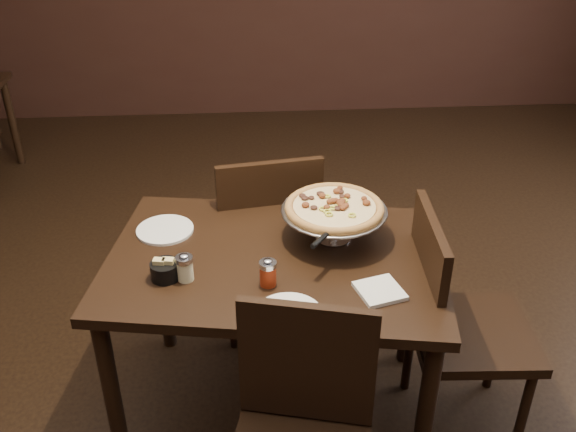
{
  "coord_description": "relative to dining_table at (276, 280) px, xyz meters",
  "views": [
    {
      "loc": [
        -0.05,
        -1.83,
        2.08
      ],
      "look_at": [
        0.1,
        0.15,
        0.91
      ],
      "focal_mm": 40.0,
      "sensor_mm": 36.0,
      "label": 1
    }
  ],
  "objects": [
    {
      "name": "room",
      "position": [
        0.02,
        -0.07,
        0.74
      ],
      "size": [
        6.04,
        7.04,
        2.84
      ],
      "color": "black",
      "rests_on": "ground"
    },
    {
      "name": "parmesan_shaker",
      "position": [
        -0.31,
        -0.11,
        0.15
      ],
      "size": [
        0.06,
        0.06,
        0.1
      ],
      "color": "beige",
      "rests_on": "dining_table"
    },
    {
      "name": "pizza_stand",
      "position": [
        0.23,
        0.11,
        0.23
      ],
      "size": [
        0.4,
        0.4,
        0.16
      ],
      "color": "#B6B6BD",
      "rests_on": "dining_table"
    },
    {
      "name": "chair_far",
      "position": [
        -0.02,
        0.52,
        -0.14
      ],
      "size": [
        0.51,
        0.51,
        0.95
      ],
      "rotation": [
        0.0,
        0.0,
        3.29
      ],
      "color": "black",
      "rests_on": "ground"
    },
    {
      "name": "packet_caddy",
      "position": [
        -0.39,
        -0.1,
        0.13
      ],
      "size": [
        0.1,
        0.1,
        0.08
      ],
      "rotation": [
        0.0,
        0.0,
        -0.17
      ],
      "color": "black",
      "rests_on": "dining_table"
    },
    {
      "name": "plate_near",
      "position": [
        0.02,
        -0.34,
        0.11
      ],
      "size": [
        0.22,
        0.22,
        0.01
      ],
      "primitive_type": "cylinder",
      "color": "white",
      "rests_on": "dining_table"
    },
    {
      "name": "napkin_stack",
      "position": [
        0.34,
        -0.24,
        0.11
      ],
      "size": [
        0.18,
        0.18,
        0.02
      ],
      "primitive_type": "cube",
      "rotation": [
        0.0,
        0.0,
        0.28
      ],
      "color": "white",
      "rests_on": "dining_table"
    },
    {
      "name": "chair_side",
      "position": [
        0.66,
        -0.11,
        -0.14
      ],
      "size": [
        0.47,
        0.47,
        0.96
      ],
      "rotation": [
        0.0,
        0.0,
        1.52
      ],
      "color": "black",
      "rests_on": "ground"
    },
    {
      "name": "serving_spatula",
      "position": [
        0.15,
        -0.09,
        0.23
      ],
      "size": [
        0.16,
        0.16,
        0.02
      ],
      "rotation": [
        0.0,
        0.0,
        -0.62
      ],
      "color": "#B6B6BD",
      "rests_on": "pizza_stand"
    },
    {
      "name": "plate_left",
      "position": [
        -0.42,
        0.21,
        0.11
      ],
      "size": [
        0.22,
        0.22,
        0.01
      ],
      "primitive_type": "cylinder",
      "color": "white",
      "rests_on": "dining_table"
    },
    {
      "name": "dining_table",
      "position": [
        0.0,
        0.0,
        0.0
      ],
      "size": [
        1.34,
        1.0,
        0.76
      ],
      "rotation": [
        0.0,
        0.0,
        -0.16
      ],
      "color": "black",
      "rests_on": "ground"
    },
    {
      "name": "pepper_flake_shaker",
      "position": [
        -0.03,
        -0.16,
        0.15
      ],
      "size": [
        0.06,
        0.06,
        0.1
      ],
      "color": "maroon",
      "rests_on": "dining_table"
    }
  ]
}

